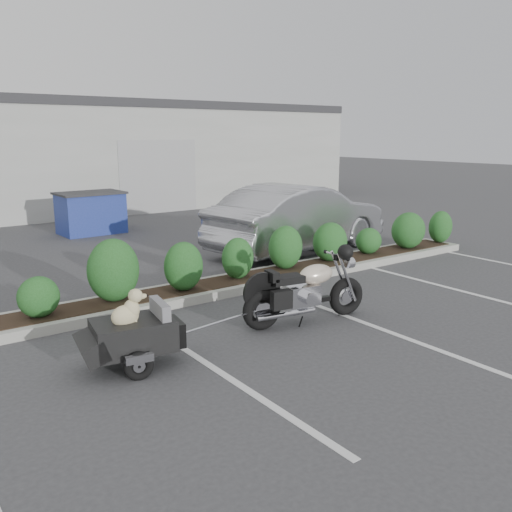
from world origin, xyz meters
TOP-DOWN VIEW (x-y plane):
  - ground at (0.00, 0.00)m, footprint 90.00×90.00m
  - planter_kerb at (1.00, 2.20)m, footprint 12.00×1.00m
  - building at (0.00, 17.00)m, footprint 26.00×10.00m
  - motorcycle at (0.51, -0.02)m, footprint 2.10×0.83m
  - pet_trailer at (-2.27, 0.01)m, footprint 1.70×0.97m
  - sedan at (3.79, 4.00)m, footprint 5.15×2.52m
  - dumpster at (0.53, 9.34)m, footprint 1.85×1.31m

SIDE VIEW (x-z plane):
  - ground at x=0.00m, z-range 0.00..0.00m
  - planter_kerb at x=1.00m, z-range 0.00..0.15m
  - pet_trailer at x=-2.27m, z-range -0.08..0.92m
  - motorcycle at x=0.51m, z-range -0.12..1.09m
  - dumpster at x=0.53m, z-range 0.01..1.19m
  - sedan at x=3.79m, z-range 0.00..1.63m
  - building at x=0.00m, z-range 0.00..4.00m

